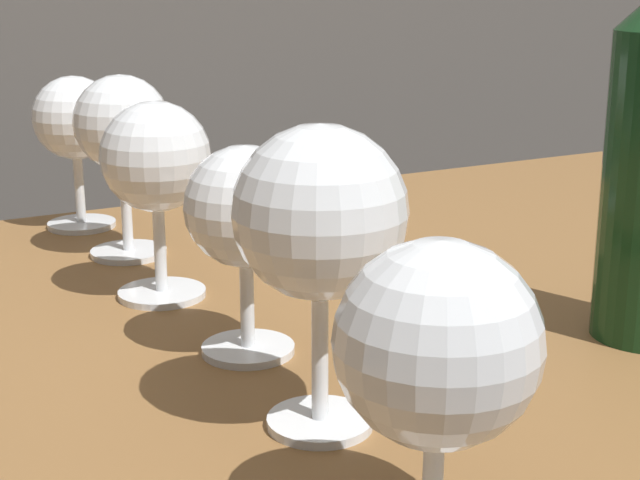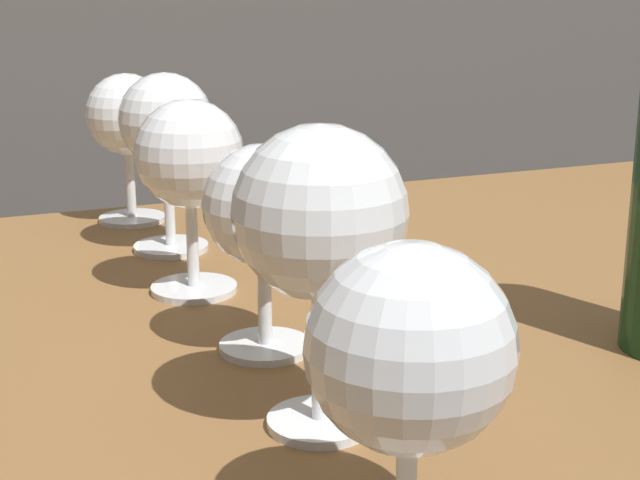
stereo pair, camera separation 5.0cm
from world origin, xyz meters
name	(u,v)px [view 1 (the left image)]	position (x,y,z in m)	size (l,w,h in m)	color
dining_table	(339,458)	(0.00, 0.00, 0.66)	(1.22, 0.78, 0.77)	brown
wine_glass_merlot	(437,351)	(-0.10, -0.26, 0.86)	(0.09, 0.09, 0.14)	white
wine_glass_chardonnay	(320,217)	(-0.09, -0.14, 0.89)	(0.09, 0.09, 0.16)	white
wine_glass_port	(245,212)	(-0.08, -0.03, 0.86)	(0.08, 0.08, 0.14)	white
wine_glass_white	(156,160)	(-0.10, 0.10, 0.87)	(0.08, 0.08, 0.15)	white
wine_glass_rose	(122,129)	(-0.09, 0.22, 0.88)	(0.08, 0.08, 0.15)	white
wine_glass_amber	(75,123)	(-0.10, 0.33, 0.87)	(0.08, 0.08, 0.14)	white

